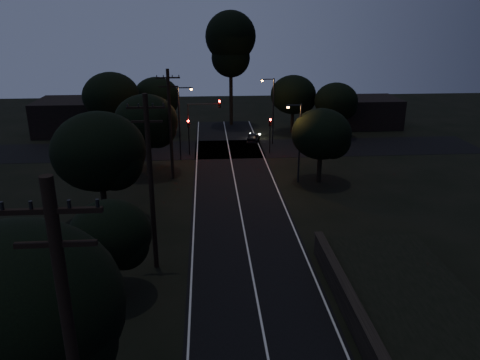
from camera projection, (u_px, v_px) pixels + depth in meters
road_surface at (235, 180)px, 45.34m from camera, size 60.00×70.00×0.03m
utility_pole_mid at (151, 182)px, 27.86m from camera, size 2.20×0.30×11.00m
utility_pole_far at (170, 123)px, 43.92m from camera, size 2.20×0.30×10.50m
tree_left_a at (23, 318)px, 15.30m from camera, size 7.11×7.11×8.99m
tree_left_b at (113, 237)px, 25.51m from camera, size 4.50×4.50×5.72m
tree_left_c at (102, 154)px, 34.07m from camera, size 6.83×6.83×8.63m
tree_left_d at (148, 123)px, 45.64m from camera, size 6.24×6.24×7.92m
tree_far_nw at (158, 98)px, 60.72m from camera, size 5.95×5.95×7.53m
tree_far_w at (113, 98)px, 56.35m from camera, size 6.80×6.80×8.67m
tree_far_ne at (295, 96)px, 61.95m from camera, size 6.02×6.02×7.61m
tree_far_e at (338, 102)px, 59.62m from camera, size 5.51×5.51×7.00m
tree_right_a at (324, 135)px, 43.22m from camera, size 5.55×5.55×7.05m
tall_pine at (231, 44)px, 64.04m from camera, size 6.91×6.91×15.71m
building_left at (77, 116)px, 62.84m from camera, size 10.00×8.00×4.40m
building_right at (365, 112)px, 66.61m from camera, size 9.00×7.00×4.00m
signal_left at (189, 130)px, 52.41m from camera, size 0.28×0.35×4.10m
signal_right at (270, 129)px, 53.04m from camera, size 0.28×0.35×4.10m
signal_mast at (203, 117)px, 52.02m from camera, size 3.70×0.35×6.25m
streetlight_a at (181, 119)px, 49.89m from camera, size 1.66×0.26×8.00m
streetlight_b at (272, 107)px, 56.26m from camera, size 1.66×0.26×8.00m
streetlight_c at (298, 138)px, 43.24m from camera, size 1.46×0.26×7.50m
car at (253, 137)px, 58.41m from camera, size 2.24×3.82×1.22m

